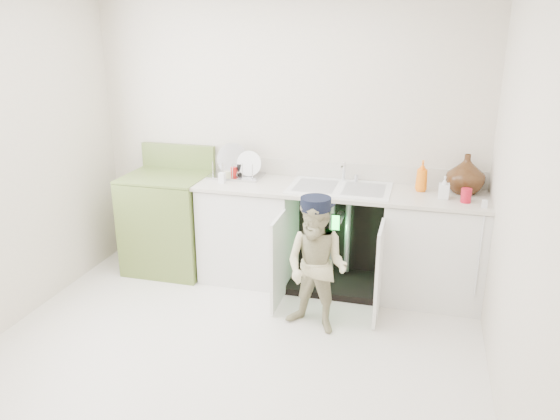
# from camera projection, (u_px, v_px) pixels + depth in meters

# --- Properties ---
(ground) EXTENTS (3.50, 3.50, 0.00)m
(ground) POSITION_uv_depth(u_px,v_px,m) (232.00, 350.00, 3.90)
(ground) COLOR silver
(ground) RESTS_ON ground
(room_shell) EXTENTS (6.00, 5.50, 1.26)m
(room_shell) POSITION_uv_depth(u_px,v_px,m) (227.00, 182.00, 3.50)
(room_shell) COLOR beige
(room_shell) RESTS_ON ground
(counter_run) EXTENTS (2.44, 1.02, 1.22)m
(counter_run) POSITION_uv_depth(u_px,v_px,m) (341.00, 236.00, 4.71)
(counter_run) COLOR white
(counter_run) RESTS_ON ground
(avocado_stove) EXTENTS (0.73, 0.65, 1.13)m
(avocado_stove) POSITION_uv_depth(u_px,v_px,m) (169.00, 221.00, 5.08)
(avocado_stove) COLOR olive
(avocado_stove) RESTS_ON ground
(repair_worker) EXTENTS (0.59, 0.68, 1.04)m
(repair_worker) POSITION_uv_depth(u_px,v_px,m) (317.00, 266.00, 4.01)
(repair_worker) COLOR beige
(repair_worker) RESTS_ON ground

